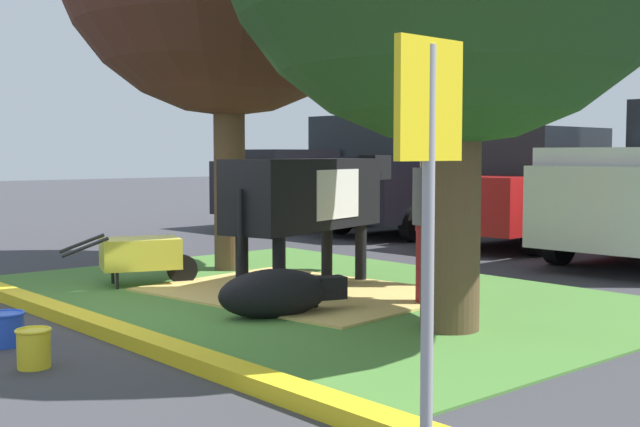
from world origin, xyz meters
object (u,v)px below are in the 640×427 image
(suv_black, at_px, (426,169))
(person_visitor_near, at_px, (429,220))
(sedan_red, at_px, (537,188))
(bucket_yellow, at_px, (34,347))
(cow_holstein, at_px, (310,195))
(wheelbarrow, at_px, (142,254))
(calf_lying, at_px, (277,294))
(parking_sign, at_px, (429,174))
(pickup_truck_black, at_px, (338,174))
(person_handler, at_px, (429,217))
(bucket_blue, at_px, (5,328))

(suv_black, bearing_deg, person_visitor_near, -48.31)
(suv_black, bearing_deg, sedan_red, -3.50)
(bucket_yellow, bearing_deg, sedan_red, 103.31)
(cow_holstein, distance_m, wheelbarrow, 2.14)
(calf_lying, height_order, parking_sign, parking_sign)
(person_visitor_near, bearing_deg, cow_holstein, -171.28)
(parking_sign, distance_m, pickup_truck_black, 14.56)
(person_handler, height_order, bucket_yellow, person_handler)
(bucket_yellow, distance_m, sedan_red, 10.17)
(pickup_truck_black, height_order, suv_black, suv_black)
(calf_lying, xyz_separation_m, bucket_blue, (-0.58, -2.39, -0.09))
(parking_sign, height_order, bucket_yellow, parking_sign)
(wheelbarrow, xyz_separation_m, pickup_truck_black, (-4.82, 7.57, 0.73))
(person_visitor_near, relative_size, pickup_truck_black, 0.30)
(suv_black, bearing_deg, wheelbarrow, -73.64)
(calf_lying, distance_m, parking_sign, 4.34)
(person_visitor_near, height_order, parking_sign, parking_sign)
(person_handler, relative_size, suv_black, 0.33)
(bucket_yellow, xyz_separation_m, pickup_truck_black, (-7.63, 10.03, 0.96))
(parking_sign, height_order, bucket_blue, parking_sign)
(cow_holstein, height_order, wheelbarrow, cow_holstein)
(calf_lying, bearing_deg, bucket_yellow, -83.91)
(cow_holstein, xyz_separation_m, bucket_yellow, (1.31, -3.81, -0.95))
(calf_lying, relative_size, parking_sign, 0.63)
(cow_holstein, bearing_deg, parking_sign, -35.05)
(calf_lying, xyz_separation_m, sedan_red, (-2.07, 7.36, 0.75))
(parking_sign, xyz_separation_m, suv_black, (-8.42, 9.51, -0.22))
(cow_holstein, distance_m, bucket_yellow, 4.14)
(calf_lying, distance_m, person_visitor_near, 1.78)
(person_visitor_near, xyz_separation_m, sedan_red, (-2.62, 5.80, 0.09))
(person_handler, xyz_separation_m, pickup_truck_black, (-7.13, 5.08, 0.28))
(person_handler, bearing_deg, pickup_truck_black, 144.51)
(person_visitor_near, xyz_separation_m, bucket_yellow, (-0.28, -4.06, -0.74))
(bucket_blue, height_order, suv_black, suv_black)
(parking_sign, bearing_deg, bucket_yellow, -171.33)
(cow_holstein, bearing_deg, calf_lying, -51.51)
(wheelbarrow, xyz_separation_m, suv_black, (-2.22, 7.56, 0.88))
(parking_sign, distance_m, bucket_yellow, 3.68)
(wheelbarrow, relative_size, bucket_yellow, 5.43)
(bucket_blue, distance_m, sedan_red, 9.90)
(sedan_red, bearing_deg, parking_sign, -58.53)
(person_visitor_near, bearing_deg, parking_sign, -48.78)
(cow_holstein, bearing_deg, bucket_yellow, -71.00)
(parking_sign, bearing_deg, calf_lying, 151.53)
(person_handler, relative_size, bucket_yellow, 5.32)
(cow_holstein, relative_size, parking_sign, 1.45)
(cow_holstein, relative_size, person_visitor_near, 1.84)
(calf_lying, bearing_deg, wheelbarrow, -179.23)
(person_visitor_near, height_order, wheelbarrow, person_visitor_near)
(bucket_yellow, bearing_deg, calf_lying, 96.09)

